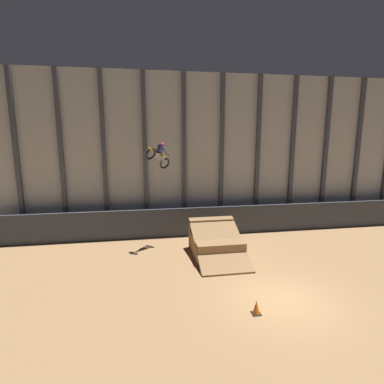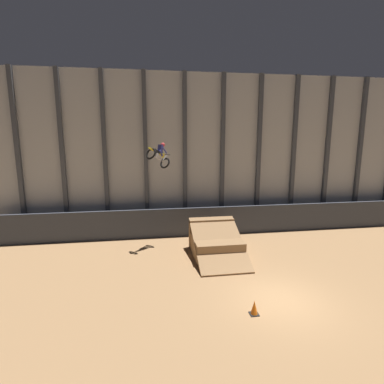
# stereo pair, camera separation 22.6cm
# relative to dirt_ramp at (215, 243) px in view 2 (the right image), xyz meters

# --- Properties ---
(ground_plane) EXTENTS (60.00, 60.00, 0.00)m
(ground_plane) POSITION_rel_dirt_ramp_xyz_m (1.57, -5.50, -0.69)
(ground_plane) COLOR #9E754C
(arena_back_wall) EXTENTS (32.00, 0.40, 11.34)m
(arena_back_wall) POSITION_rel_dirt_ramp_xyz_m (1.57, 4.87, 4.99)
(arena_back_wall) COLOR #ADB2B7
(arena_back_wall) RESTS_ON ground_plane
(lower_barrier) EXTENTS (31.36, 0.20, 2.02)m
(lower_barrier) POSITION_rel_dirt_ramp_xyz_m (1.57, 3.53, 0.32)
(lower_barrier) COLOR #383D47
(lower_barrier) RESTS_ON ground_plane
(dirt_ramp) EXTENTS (2.82, 4.33, 2.02)m
(dirt_ramp) POSITION_rel_dirt_ramp_xyz_m (0.00, 0.00, 0.00)
(dirt_ramp) COLOR #966F48
(dirt_ramp) RESTS_ON ground_plane
(rider_bike_solo) EXTENTS (1.71, 1.70, 1.67)m
(rider_bike_solo) POSITION_rel_dirt_ramp_xyz_m (-3.16, 1.99, 5.13)
(rider_bike_solo) COLOR black
(traffic_cone_near_ramp) EXTENTS (0.36, 0.36, 0.58)m
(traffic_cone_near_ramp) POSITION_rel_dirt_ramp_xyz_m (0.08, -6.32, -0.41)
(traffic_cone_near_ramp) COLOR black
(traffic_cone_near_ramp) RESTS_ON ground_plane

